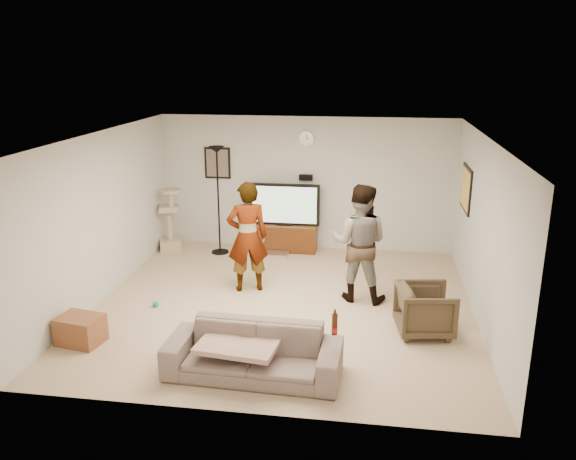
# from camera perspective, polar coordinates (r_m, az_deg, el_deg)

# --- Properties ---
(floor) EXTENTS (5.50, 5.50, 0.02)m
(floor) POSITION_cam_1_polar(r_m,az_deg,el_deg) (8.65, -0.42, -7.44)
(floor) COLOR tan
(floor) RESTS_ON ground
(ceiling) EXTENTS (5.50, 5.50, 0.02)m
(ceiling) POSITION_cam_1_polar(r_m,az_deg,el_deg) (7.95, -0.46, 9.35)
(ceiling) COLOR white
(ceiling) RESTS_ON wall_back
(wall_back) EXTENTS (5.50, 0.04, 2.50)m
(wall_back) POSITION_cam_1_polar(r_m,az_deg,el_deg) (10.85, 1.81, 4.62)
(wall_back) COLOR silver
(wall_back) RESTS_ON floor
(wall_front) EXTENTS (5.50, 0.04, 2.50)m
(wall_front) POSITION_cam_1_polar(r_m,az_deg,el_deg) (5.67, -4.77, -7.12)
(wall_front) COLOR silver
(wall_front) RESTS_ON floor
(wall_left) EXTENTS (0.04, 5.50, 2.50)m
(wall_left) POSITION_cam_1_polar(r_m,az_deg,el_deg) (9.04, -17.94, 1.29)
(wall_left) COLOR silver
(wall_left) RESTS_ON floor
(wall_right) EXTENTS (0.04, 5.50, 2.50)m
(wall_right) POSITION_cam_1_polar(r_m,az_deg,el_deg) (8.26, 18.76, -0.22)
(wall_right) COLOR silver
(wall_right) RESTS_ON floor
(wall_clock) EXTENTS (0.26, 0.04, 0.26)m
(wall_clock) POSITION_cam_1_polar(r_m,az_deg,el_deg) (10.68, 1.83, 9.05)
(wall_clock) COLOR white
(wall_clock) RESTS_ON wall_back
(wall_speaker) EXTENTS (0.25, 0.10, 0.10)m
(wall_speaker) POSITION_cam_1_polar(r_m,az_deg,el_deg) (10.77, 1.78, 5.23)
(wall_speaker) COLOR black
(wall_speaker) RESTS_ON wall_back
(picture_back) EXTENTS (0.42, 0.03, 0.52)m
(picture_back) POSITION_cam_1_polar(r_m,az_deg,el_deg) (11.09, -7.00, 6.60)
(picture_back) COLOR #63564B
(picture_back) RESTS_ON wall_back
(picture_right) EXTENTS (0.03, 0.78, 0.62)m
(picture_right) POSITION_cam_1_polar(r_m,az_deg,el_deg) (9.73, 17.22, 3.93)
(picture_right) COLOR #EDB044
(picture_right) RESTS_ON wall_right
(tv_stand) EXTENTS (1.21, 0.45, 0.50)m
(tv_stand) POSITION_cam_1_polar(r_m,az_deg,el_deg) (10.92, -0.34, -0.71)
(tv_stand) COLOR #44200C
(tv_stand) RESTS_ON floor
(console_box) EXTENTS (0.40, 0.30, 0.07)m
(console_box) POSITION_cam_1_polar(r_m,az_deg,el_deg) (10.63, -1.07, -2.44)
(console_box) COLOR silver
(console_box) RESTS_ON floor
(tv) EXTENTS (1.32, 0.08, 0.78)m
(tv) POSITION_cam_1_polar(r_m,az_deg,el_deg) (10.75, -0.35, 2.56)
(tv) COLOR black
(tv) RESTS_ON tv_stand
(tv_screen) EXTENTS (1.21, 0.01, 0.69)m
(tv_screen) POSITION_cam_1_polar(r_m,az_deg,el_deg) (10.71, -0.38, 2.50)
(tv_screen) COLOR #2EDF13
(tv_screen) RESTS_ON tv
(floor_lamp) EXTENTS (0.32, 0.32, 2.00)m
(floor_lamp) POSITION_cam_1_polar(r_m,az_deg,el_deg) (10.65, -6.92, 2.89)
(floor_lamp) COLOR black
(floor_lamp) RESTS_ON floor
(cat_tree) EXTENTS (0.50, 0.50, 1.20)m
(cat_tree) POSITION_cam_1_polar(r_m,az_deg,el_deg) (11.06, -11.71, 1.03)
(cat_tree) COLOR tan
(cat_tree) RESTS_ON floor
(person_left) EXTENTS (0.74, 0.60, 1.75)m
(person_left) POSITION_cam_1_polar(r_m,az_deg,el_deg) (8.90, -4.03, -0.68)
(person_left) COLOR #AEAEAE
(person_left) RESTS_ON floor
(person_right) EXTENTS (0.96, 0.80, 1.78)m
(person_right) POSITION_cam_1_polar(r_m,az_deg,el_deg) (8.60, 7.08, -1.28)
(person_right) COLOR teal
(person_right) RESTS_ON floor
(sofa) EXTENTS (2.04, 0.86, 0.59)m
(sofa) POSITION_cam_1_polar(r_m,az_deg,el_deg) (6.76, -3.46, -11.96)
(sofa) COLOR #6C5B54
(sofa) RESTS_ON floor
(throw_blanket) EXTENTS (0.98, 0.81, 0.06)m
(throw_blanket) POSITION_cam_1_polar(r_m,az_deg,el_deg) (6.74, -4.83, -11.08)
(throw_blanket) COLOR tan
(throw_blanket) RESTS_ON sofa
(beer_bottle) EXTENTS (0.06, 0.06, 0.25)m
(beer_bottle) POSITION_cam_1_polar(r_m,az_deg,el_deg) (6.45, 4.65, -9.27)
(beer_bottle) COLOR #3D1808
(beer_bottle) RESTS_ON sofa
(armchair) EXTENTS (0.82, 0.80, 0.66)m
(armchair) POSITION_cam_1_polar(r_m,az_deg,el_deg) (7.89, 13.42, -7.73)
(armchair) COLOR #3E3222
(armchair) RESTS_ON floor
(side_table) EXTENTS (0.61, 0.50, 0.37)m
(side_table) POSITION_cam_1_polar(r_m,az_deg,el_deg) (7.95, -19.88, -9.28)
(side_table) COLOR brown
(side_table) RESTS_ON floor
(toy_ball) EXTENTS (0.09, 0.09, 0.09)m
(toy_ball) POSITION_cam_1_polar(r_m,az_deg,el_deg) (8.77, -13.00, -7.17)
(toy_ball) COLOR #009174
(toy_ball) RESTS_ON floor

